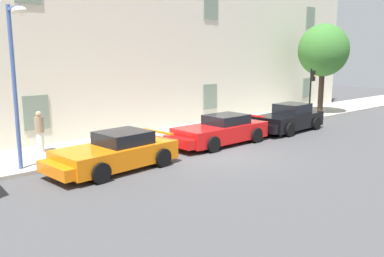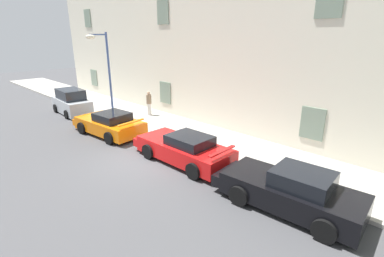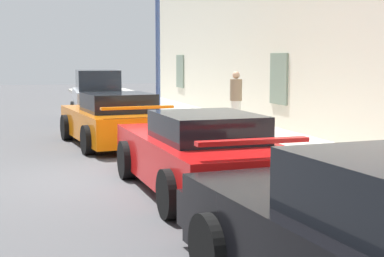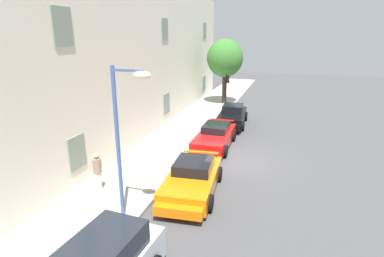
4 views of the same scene
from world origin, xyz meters
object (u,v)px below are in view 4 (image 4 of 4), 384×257
at_px(sportscar_yellow_flank, 214,138).
at_px(street_lamp, 127,117).
at_px(sportscar_red_lead, 191,181).
at_px(tree_near_kerb, 225,58).
at_px(pedestrian_admiring, 98,172).
at_px(sportscar_white_middle, 232,117).
at_px(traffic_light, 227,85).

height_order(sportscar_yellow_flank, street_lamp, street_lamp).
distance_m(sportscar_red_lead, tree_near_kerb, 18.19).
relative_size(sportscar_yellow_flank, pedestrian_admiring, 3.02).
xyz_separation_m(sportscar_white_middle, pedestrian_admiring, (-11.98, 3.54, 0.36)).
bearing_deg(tree_near_kerb, sportscar_white_middle, -162.96).
height_order(traffic_light, street_lamp, street_lamp).
bearing_deg(pedestrian_admiring, tree_near_kerb, -4.44).
bearing_deg(pedestrian_admiring, traffic_light, -7.72).
height_order(sportscar_white_middle, traffic_light, traffic_light).
distance_m(traffic_light, pedestrian_admiring, 16.55).
height_order(sportscar_red_lead, pedestrian_admiring, pedestrian_admiring).
relative_size(sportscar_white_middle, pedestrian_admiring, 2.92).
bearing_deg(sportscar_white_middle, pedestrian_admiring, 163.54).
xyz_separation_m(tree_near_kerb, pedestrian_admiring, (-18.77, 1.46, -3.38)).
height_order(sportscar_yellow_flank, pedestrian_admiring, pedestrian_admiring).
relative_size(traffic_light, pedestrian_admiring, 1.85).
distance_m(sportscar_red_lead, pedestrian_admiring, 4.02).
xyz_separation_m(sportscar_red_lead, sportscar_white_middle, (10.84, 0.29, 0.04)).
xyz_separation_m(sportscar_red_lead, traffic_light, (15.22, 1.61, 1.67)).
relative_size(traffic_light, street_lamp, 0.56).
relative_size(sportscar_red_lead, tree_near_kerb, 0.80).
distance_m(sportscar_yellow_flank, tree_near_kerb, 12.65).
distance_m(tree_near_kerb, traffic_light, 3.29).
xyz_separation_m(sportscar_yellow_flank, traffic_light, (9.49, 1.20, 1.67)).
distance_m(sportscar_red_lead, sportscar_yellow_flank, 5.74).
relative_size(sportscar_yellow_flank, traffic_light, 1.63).
relative_size(sportscar_yellow_flank, sportscar_white_middle, 1.03).
bearing_deg(sportscar_white_middle, traffic_light, 16.81).
bearing_deg(traffic_light, tree_near_kerb, 17.46).
relative_size(sportscar_white_middle, tree_near_kerb, 0.82).
xyz_separation_m(sportscar_red_lead, tree_near_kerb, (17.63, 2.37, 3.78)).
bearing_deg(sportscar_white_middle, street_lamp, 175.26).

